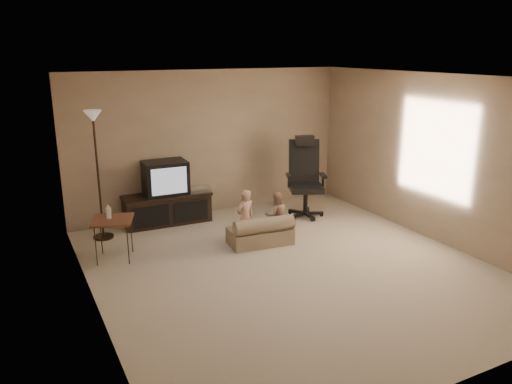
{
  "coord_description": "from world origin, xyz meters",
  "views": [
    {
      "loc": [
        -3.21,
        -5.28,
        2.83
      ],
      "look_at": [
        -0.2,
        0.6,
        0.93
      ],
      "focal_mm": 35.0,
      "sensor_mm": 36.0,
      "label": 1
    }
  ],
  "objects_px": {
    "child_sofa": "(261,233)",
    "tv_stand": "(167,198)",
    "toddler_left": "(245,218)",
    "office_chair": "(305,188)",
    "side_table": "(112,220)",
    "floor_lamp": "(96,147)",
    "toddler_right": "(276,215)"
  },
  "relations": [
    {
      "from": "side_table",
      "to": "toddler_right",
      "type": "relative_size",
      "value": 1.08
    },
    {
      "from": "tv_stand",
      "to": "floor_lamp",
      "type": "distance_m",
      "value": 1.51
    },
    {
      "from": "tv_stand",
      "to": "floor_lamp",
      "type": "height_order",
      "value": "floor_lamp"
    },
    {
      "from": "tv_stand",
      "to": "toddler_left",
      "type": "bearing_deg",
      "value": -61.72
    },
    {
      "from": "tv_stand",
      "to": "child_sofa",
      "type": "relative_size",
      "value": 1.53
    },
    {
      "from": "tv_stand",
      "to": "toddler_left",
      "type": "relative_size",
      "value": 1.75
    },
    {
      "from": "toddler_left",
      "to": "toddler_right",
      "type": "height_order",
      "value": "toddler_left"
    },
    {
      "from": "floor_lamp",
      "to": "child_sofa",
      "type": "xyz_separation_m",
      "value": [
        2.06,
        -1.35,
        -1.26
      ]
    },
    {
      "from": "office_chair",
      "to": "toddler_right",
      "type": "xyz_separation_m",
      "value": [
        -0.98,
        -0.72,
        -0.13
      ]
    },
    {
      "from": "side_table",
      "to": "child_sofa",
      "type": "relative_size",
      "value": 0.81
    },
    {
      "from": "child_sofa",
      "to": "toddler_right",
      "type": "bearing_deg",
      "value": 29.38
    },
    {
      "from": "floor_lamp",
      "to": "toddler_left",
      "type": "xyz_separation_m",
      "value": [
        1.84,
        -1.26,
        -1.01
      ]
    },
    {
      "from": "floor_lamp",
      "to": "child_sofa",
      "type": "distance_m",
      "value": 2.77
    },
    {
      "from": "office_chair",
      "to": "tv_stand",
      "type": "bearing_deg",
      "value": -174.63
    },
    {
      "from": "toddler_left",
      "to": "floor_lamp",
      "type": "bearing_deg",
      "value": -48.11
    },
    {
      "from": "office_chair",
      "to": "toddler_right",
      "type": "bearing_deg",
      "value": -120.71
    },
    {
      "from": "tv_stand",
      "to": "toddler_right",
      "type": "height_order",
      "value": "tv_stand"
    },
    {
      "from": "office_chair",
      "to": "floor_lamp",
      "type": "xyz_separation_m",
      "value": [
        -3.38,
        0.48,
        0.94
      ]
    },
    {
      "from": "child_sofa",
      "to": "toddler_left",
      "type": "distance_m",
      "value": 0.34
    },
    {
      "from": "side_table",
      "to": "floor_lamp",
      "type": "height_order",
      "value": "floor_lamp"
    },
    {
      "from": "side_table",
      "to": "toddler_left",
      "type": "relative_size",
      "value": 0.93
    },
    {
      "from": "toddler_left",
      "to": "tv_stand",
      "type": "bearing_deg",
      "value": -77.64
    },
    {
      "from": "floor_lamp",
      "to": "toddler_right",
      "type": "height_order",
      "value": "floor_lamp"
    },
    {
      "from": "tv_stand",
      "to": "child_sofa",
      "type": "bearing_deg",
      "value": -56.8
    },
    {
      "from": "office_chair",
      "to": "toddler_left",
      "type": "xyz_separation_m",
      "value": [
        -1.54,
        -0.78,
        -0.07
      ]
    },
    {
      "from": "tv_stand",
      "to": "office_chair",
      "type": "xyz_separation_m",
      "value": [
        2.27,
        -0.72,
        0.06
      ]
    },
    {
      "from": "child_sofa",
      "to": "office_chair",
      "type": "bearing_deg",
      "value": 39.34
    },
    {
      "from": "office_chair",
      "to": "side_table",
      "type": "bearing_deg",
      "value": -150.27
    },
    {
      "from": "tv_stand",
      "to": "floor_lamp",
      "type": "xyz_separation_m",
      "value": [
        -1.11,
        -0.23,
        1.0
      ]
    },
    {
      "from": "child_sofa",
      "to": "tv_stand",
      "type": "bearing_deg",
      "value": 126.81
    },
    {
      "from": "floor_lamp",
      "to": "toddler_right",
      "type": "bearing_deg",
      "value": -26.75
    },
    {
      "from": "toddler_left",
      "to": "toddler_right",
      "type": "distance_m",
      "value": 0.56
    }
  ]
}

